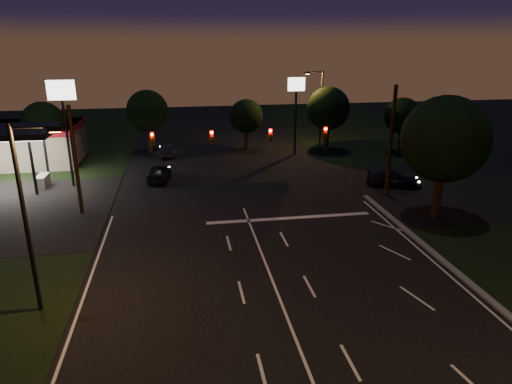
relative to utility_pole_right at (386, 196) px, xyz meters
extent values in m
plane|color=black|center=(-12.00, -15.00, 0.00)|extent=(140.00, 140.00, 0.00)
cube|color=black|center=(8.00, 1.00, 0.00)|extent=(20.00, 16.00, 0.02)
cube|color=silver|center=(-9.00, -3.50, 0.01)|extent=(12.00, 0.50, 0.01)
cylinder|color=black|center=(0.00, 0.00, 0.00)|extent=(0.30, 0.30, 9.00)
cylinder|color=black|center=(-24.00, 0.00, 0.00)|extent=(0.28, 0.28, 8.00)
cylinder|color=black|center=(-12.00, 0.00, 6.00)|extent=(24.00, 0.03, 0.03)
cylinder|color=black|center=(-12.00, 0.00, 6.50)|extent=(24.00, 0.02, 0.02)
cube|color=#3F3307|center=(-18.50, 0.00, 5.45)|extent=(0.32, 0.26, 1.00)
sphere|color=#FF0705|center=(-18.50, -0.16, 5.78)|extent=(0.22, 0.22, 0.22)
sphere|color=black|center=(-18.50, -0.16, 5.45)|extent=(0.20, 0.20, 0.20)
sphere|color=black|center=(-18.50, -0.16, 5.12)|extent=(0.20, 0.20, 0.20)
cube|color=#3F3307|center=(-14.20, 0.00, 5.45)|extent=(0.32, 0.26, 1.00)
sphere|color=#FF0705|center=(-14.20, -0.16, 5.78)|extent=(0.22, 0.22, 0.22)
sphere|color=black|center=(-14.20, -0.16, 5.45)|extent=(0.20, 0.20, 0.20)
sphere|color=black|center=(-14.20, -0.16, 5.12)|extent=(0.20, 0.20, 0.20)
cube|color=#3F3307|center=(-9.80, 0.00, 5.45)|extent=(0.32, 0.26, 1.00)
sphere|color=#FF0705|center=(-9.80, -0.16, 5.78)|extent=(0.22, 0.22, 0.22)
sphere|color=black|center=(-9.80, -0.16, 5.45)|extent=(0.20, 0.20, 0.20)
sphere|color=black|center=(-9.80, -0.16, 5.12)|extent=(0.20, 0.20, 0.20)
cube|color=#3F3307|center=(-5.50, 0.00, 5.45)|extent=(0.32, 0.26, 1.00)
sphere|color=#FF0705|center=(-5.50, -0.16, 5.78)|extent=(0.22, 0.22, 0.22)
sphere|color=black|center=(-5.50, -0.16, 5.45)|extent=(0.20, 0.20, 0.20)
sphere|color=black|center=(-5.50, -0.16, 5.12)|extent=(0.20, 0.20, 0.20)
cube|color=gray|center=(-34.00, 16.00, 2.00)|extent=(14.00, 8.00, 4.00)
cube|color=maroon|center=(-34.00, 16.00, 3.70)|extent=(14.20, 8.20, 0.60)
cube|color=gray|center=(-28.50, 7.00, 0.55)|extent=(0.80, 2.00, 1.10)
cylinder|color=black|center=(-28.50, 5.00, 2.40)|extent=(0.24, 0.24, 4.80)
cylinder|color=black|center=(-28.50, 9.00, 2.40)|extent=(0.24, 0.24, 4.80)
cylinder|color=black|center=(-26.00, 7.00, 3.75)|extent=(0.24, 0.24, 7.50)
cube|color=white|center=(-26.00, 7.00, 8.30)|extent=(2.20, 0.30, 1.60)
cylinder|color=black|center=(-4.00, 15.00, 3.50)|extent=(0.24, 0.24, 7.00)
cube|color=white|center=(-4.00, 15.00, 7.70)|extent=(1.80, 0.30, 1.40)
cylinder|color=black|center=(-23.50, -13.00, 4.50)|extent=(0.20, 0.20, 9.00)
cylinder|color=black|center=(-22.60, -13.00, 8.80)|extent=(1.80, 0.12, 0.12)
cube|color=black|center=(-21.70, -13.00, 8.70)|extent=(0.60, 0.35, 0.22)
cube|color=orange|center=(-21.70, -13.00, 8.58)|extent=(0.45, 0.25, 0.04)
cylinder|color=black|center=(-0.50, 17.00, 4.50)|extent=(0.20, 0.20, 9.00)
cylinder|color=black|center=(-1.40, 17.00, 8.80)|extent=(1.80, 0.12, 0.12)
cube|color=black|center=(-2.30, 17.00, 8.70)|extent=(0.60, 0.35, 0.22)
cube|color=orange|center=(-2.30, 17.00, 8.58)|extent=(0.45, 0.25, 0.04)
cylinder|color=black|center=(1.50, -5.00, 2.00)|extent=(0.60, 0.60, 4.00)
sphere|color=black|center=(1.50, -5.00, 5.76)|extent=(6.00, 6.00, 6.00)
sphere|color=black|center=(2.10, -4.55, 5.58)|extent=(4.50, 4.50, 4.50)
sphere|color=black|center=(0.90, -4.70, 5.62)|extent=(4.20, 4.20, 4.20)
cylinder|color=black|center=(-30.00, 15.00, 1.50)|extent=(0.49, 0.49, 3.00)
sphere|color=black|center=(-30.00, 15.00, 4.32)|extent=(4.20, 4.20, 4.20)
sphere|color=black|center=(-29.58, 15.32, 4.19)|extent=(3.15, 3.15, 3.15)
sphere|color=black|center=(-30.42, 15.21, 4.23)|extent=(2.94, 2.94, 2.94)
cylinder|color=black|center=(-20.00, 19.00, 1.62)|extent=(0.52, 0.52, 3.25)
sphere|color=black|center=(-20.00, 19.00, 4.68)|extent=(4.60, 4.60, 4.60)
sphere|color=black|center=(-19.54, 19.34, 4.54)|extent=(3.45, 3.45, 3.45)
sphere|color=black|center=(-20.46, 19.23, 4.58)|extent=(3.22, 3.22, 3.22)
cylinder|color=black|center=(-9.00, 18.00, 1.38)|extent=(0.47, 0.47, 2.75)
sphere|color=black|center=(-9.00, 18.00, 3.96)|extent=(3.80, 3.80, 3.80)
sphere|color=black|center=(-8.62, 18.28, 3.85)|extent=(2.85, 2.85, 2.85)
sphere|color=black|center=(-9.38, 18.19, 3.87)|extent=(2.66, 2.66, 2.66)
cylinder|color=black|center=(0.00, 16.00, 1.70)|extent=(0.53, 0.53, 3.40)
sphere|color=black|center=(0.00, 16.00, 4.90)|extent=(4.80, 4.80, 4.80)
sphere|color=black|center=(0.48, 16.36, 4.75)|extent=(3.60, 3.60, 3.60)
sphere|color=black|center=(-0.48, 16.24, 4.79)|extent=(3.36, 3.36, 3.36)
cylinder|color=black|center=(8.00, 14.00, 1.45)|extent=(0.48, 0.48, 2.90)
sphere|color=black|center=(8.00, 14.00, 4.18)|extent=(4.00, 4.00, 4.00)
sphere|color=black|center=(8.40, 14.30, 4.06)|extent=(3.00, 3.00, 3.00)
sphere|color=black|center=(7.60, 14.20, 4.09)|extent=(2.80, 2.80, 2.80)
imported|color=black|center=(-18.60, 7.41, 0.74)|extent=(2.34, 4.57, 1.49)
imported|color=black|center=(-18.10, 16.45, 0.63)|extent=(1.58, 3.91, 1.26)
imported|color=black|center=(1.74, 2.26, 0.68)|extent=(5.06, 3.33, 1.36)
camera|label=1|loc=(-16.43, -33.33, 12.35)|focal=32.00mm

